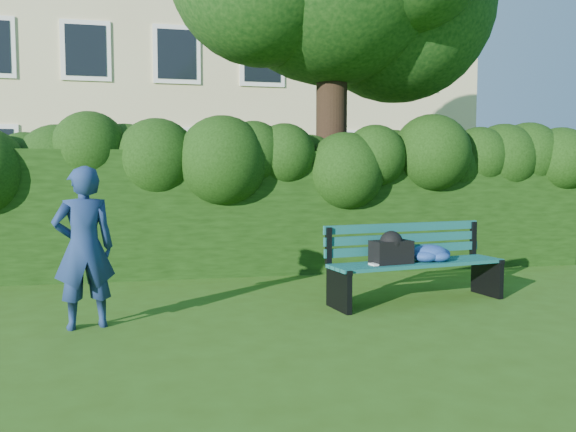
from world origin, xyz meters
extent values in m
plane|color=#335615|center=(0.00, 0.00, 0.00)|extent=(80.00, 80.00, 0.00)
cube|color=#CCBB88|center=(0.00, 14.00, 6.00)|extent=(16.00, 8.00, 12.00)
cube|color=white|center=(-3.60, 9.98, 2.00)|extent=(1.30, 0.08, 1.60)
cube|color=black|center=(-3.60, 9.94, 2.00)|extent=(1.05, 0.04, 1.35)
cube|color=white|center=(-1.20, 9.98, 2.00)|extent=(1.30, 0.08, 1.60)
cube|color=black|center=(-1.20, 9.94, 2.00)|extent=(1.05, 0.04, 1.35)
cube|color=white|center=(1.20, 9.98, 2.00)|extent=(1.30, 0.08, 1.60)
cube|color=black|center=(1.20, 9.94, 2.00)|extent=(1.05, 0.04, 1.35)
cube|color=white|center=(3.60, 9.98, 2.00)|extent=(1.30, 0.08, 1.60)
cube|color=black|center=(3.60, 9.94, 2.00)|extent=(1.05, 0.04, 1.35)
cube|color=white|center=(6.00, 9.98, 2.00)|extent=(1.30, 0.08, 1.60)
cube|color=black|center=(6.00, 9.94, 2.00)|extent=(1.05, 0.04, 1.35)
cube|color=white|center=(-3.60, 9.98, 4.80)|extent=(1.30, 0.08, 1.60)
cube|color=black|center=(-3.60, 9.94, 4.80)|extent=(1.05, 0.04, 1.35)
cube|color=white|center=(-1.20, 9.98, 4.80)|extent=(1.30, 0.08, 1.60)
cube|color=black|center=(-1.20, 9.94, 4.80)|extent=(1.05, 0.04, 1.35)
cube|color=white|center=(1.20, 9.98, 4.80)|extent=(1.30, 0.08, 1.60)
cube|color=black|center=(1.20, 9.94, 4.80)|extent=(1.05, 0.04, 1.35)
cube|color=white|center=(3.60, 9.98, 4.80)|extent=(1.30, 0.08, 1.60)
cube|color=black|center=(3.60, 9.94, 4.80)|extent=(1.05, 0.04, 1.35)
cube|color=white|center=(6.00, 9.98, 4.80)|extent=(1.30, 0.08, 1.60)
cube|color=black|center=(6.00, 9.94, 4.80)|extent=(1.05, 0.04, 1.35)
cube|color=black|center=(0.00, 2.20, 0.90)|extent=(10.00, 1.00, 1.80)
cylinder|color=black|center=(1.20, 2.81, 2.38)|extent=(0.51, 0.51, 4.76)
sphere|color=black|center=(2.50, 3.21, 4.38)|extent=(3.30, 3.30, 3.30)
cube|color=#0D4444|center=(1.36, -0.44, 0.45)|extent=(2.09, 0.46, 0.04)
cube|color=#0D4444|center=(1.34, -0.32, 0.45)|extent=(2.09, 0.46, 0.04)
cube|color=#0D4444|center=(1.32, -0.20, 0.45)|extent=(2.09, 0.46, 0.04)
cube|color=#0D4444|center=(1.30, -0.09, 0.45)|extent=(2.09, 0.46, 0.04)
cube|color=#0D4444|center=(1.29, -0.01, 0.58)|extent=(2.08, 0.40, 0.10)
cube|color=#0D4444|center=(1.28, 0.00, 0.71)|extent=(2.08, 0.40, 0.10)
cube|color=#0D4444|center=(1.28, 0.01, 0.84)|extent=(2.08, 0.40, 0.10)
cube|color=black|center=(0.34, -0.44, 0.22)|extent=(0.15, 0.50, 0.44)
cube|color=black|center=(0.30, -0.18, 0.65)|extent=(0.07, 0.07, 0.45)
cube|color=black|center=(0.35, -0.49, 0.44)|extent=(0.13, 0.42, 0.05)
cube|color=black|center=(2.32, -0.09, 0.22)|extent=(0.15, 0.50, 0.44)
cube|color=black|center=(2.27, 0.17, 0.65)|extent=(0.07, 0.07, 0.45)
cube|color=black|center=(2.33, -0.14, 0.44)|extent=(0.13, 0.42, 0.05)
cube|color=white|center=(0.80, -0.41, 0.48)|extent=(0.20, 0.16, 0.02)
cube|color=black|center=(0.98, -0.32, 0.60)|extent=(0.48, 0.32, 0.26)
imported|color=navy|center=(-2.23, -0.63, 0.77)|extent=(0.64, 0.50, 1.54)
camera|label=1|loc=(-1.41, -6.17, 1.45)|focal=35.00mm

